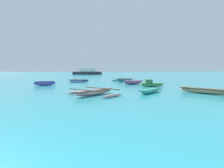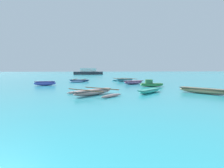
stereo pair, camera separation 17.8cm
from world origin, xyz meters
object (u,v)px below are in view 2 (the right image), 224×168
moored_boat_4 (133,82)px  distant_ferry (88,72)px  moored_boat_0 (125,80)px  moored_boat_7 (150,91)px  moored_boat_3 (93,92)px  moored_boat_1 (45,83)px  moored_boat_6 (204,91)px  moored_boat_2 (151,84)px  moored_boat_5 (79,80)px

moored_boat_4 → distant_ferry: distant_ferry is taller
moored_boat_4 → distant_ferry: size_ratio=0.31×
moored_boat_0 → moored_boat_7: (-0.52, -13.28, -0.05)m
moored_boat_3 → moored_boat_4: (5.07, 9.35, 0.03)m
moored_boat_1 → moored_boat_7: 12.29m
moored_boat_6 → moored_boat_7: (-3.91, 0.93, -0.06)m
moored_boat_2 → moored_boat_3: moored_boat_2 is taller
moored_boat_1 → moored_boat_6: size_ratio=0.66×
moored_boat_2 → moored_boat_5: (-7.79, 8.57, -0.08)m
moored_boat_5 → moored_boat_7: 15.08m
moored_boat_0 → moored_boat_7: bearing=-119.5°
moored_boat_7 → moored_boat_1: bearing=94.3°
moored_boat_3 → moored_boat_5: (-1.60, 14.56, -0.03)m
moored_boat_4 → moored_boat_6: 10.09m
moored_boat_6 → distant_ferry: size_ratio=0.40×
moored_boat_7 → distant_ferry: distant_ferry is taller
moored_boat_5 → distant_ferry: bearing=97.9°
moored_boat_1 → distant_ferry: bearing=73.2°
moored_boat_0 → moored_boat_5: moored_boat_0 is taller
moored_boat_0 → moored_boat_5: (-6.48, 0.58, -0.04)m
moored_boat_0 → moored_boat_6: (3.39, -14.21, 0.01)m
moored_boat_6 → distant_ferry: (-8.52, 49.32, 0.58)m
moored_boat_5 → moored_boat_7: moored_boat_5 is taller
moored_boat_1 → moored_boat_3: size_ratio=0.60×
moored_boat_0 → moored_boat_7: size_ratio=1.66×
moored_boat_1 → moored_boat_6: (13.37, -8.79, -0.05)m
moored_boat_2 → moored_boat_7: moored_boat_2 is taller
moored_boat_6 → moored_boat_7: bearing=-138.0°
moored_boat_5 → distant_ferry: 34.57m
moored_boat_6 → moored_boat_1: bearing=-157.9°
moored_boat_3 → moored_boat_4: bearing=17.3°
moored_boat_6 → distant_ferry: bearing=155.2°
moored_boat_1 → moored_boat_4: size_ratio=0.85×
moored_boat_2 → moored_boat_5: moored_boat_2 is taller
moored_boat_1 → moored_boat_2: 11.57m
moored_boat_1 → moored_boat_6: 15.99m
moored_boat_0 → moored_boat_2: moored_boat_2 is taller
moored_boat_3 → moored_boat_6: size_ratio=1.09×
moored_boat_6 → distant_ferry: distant_ferry is taller
moored_boat_0 → moored_boat_7: 13.29m
moored_boat_1 → moored_boat_2: size_ratio=0.96×
moored_boat_4 → moored_boat_6: moored_boat_4 is taller
moored_boat_3 → moored_boat_7: 4.42m
moored_boat_4 → moored_boat_5: 8.47m
moored_boat_2 → moored_boat_6: (2.08, -6.21, -0.03)m
moored_boat_0 → moored_boat_5: 6.51m
moored_boat_2 → moored_boat_1: bearing=174.9°
moored_boat_2 → moored_boat_5: 11.58m
moored_boat_4 → moored_boat_5: moored_boat_4 is taller
moored_boat_4 → moored_boat_6: size_ratio=0.78×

